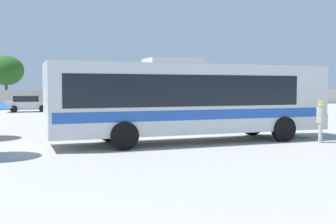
{
  "coord_description": "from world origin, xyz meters",
  "views": [
    {
      "loc": [
        -6.7,
        -16.3,
        2.26
      ],
      "look_at": [
        0.19,
        -0.27,
        1.23
      ],
      "focal_mm": 44.14,
      "sensor_mm": 36.0,
      "label": 1
    }
  ],
  "objects_px": {
    "parked_car_third_grey": "(83,102)",
    "roadside_tree_midleft": "(6,70)",
    "attendant_by_bus_door": "(321,119)",
    "parked_car_second_silver": "(28,103)",
    "coach_bus_silver_blue": "(189,98)",
    "parked_car_rightmost_black": "(142,102)"
  },
  "relations": [
    {
      "from": "parked_car_second_silver",
      "to": "parked_car_third_grey",
      "type": "bearing_deg",
      "value": 11.26
    },
    {
      "from": "parked_car_third_grey",
      "to": "coach_bus_silver_blue",
      "type": "bearing_deg",
      "value": -92.1
    },
    {
      "from": "attendant_by_bus_door",
      "to": "parked_car_third_grey",
      "type": "bearing_deg",
      "value": 97.79
    },
    {
      "from": "coach_bus_silver_blue",
      "to": "parked_car_second_silver",
      "type": "bearing_deg",
      "value": 99.98
    },
    {
      "from": "parked_car_third_grey",
      "to": "parked_car_rightmost_black",
      "type": "distance_m",
      "value": 6.3
    },
    {
      "from": "coach_bus_silver_blue",
      "to": "parked_car_third_grey",
      "type": "bearing_deg",
      "value": 87.9
    },
    {
      "from": "attendant_by_bus_door",
      "to": "parked_car_second_silver",
      "type": "bearing_deg",
      "value": 108.69
    },
    {
      "from": "coach_bus_silver_blue",
      "to": "parked_car_second_silver",
      "type": "xyz_separation_m",
      "value": [
        -4.42,
        25.1,
        -1.04
      ]
    },
    {
      "from": "parked_car_rightmost_black",
      "to": "roadside_tree_midleft",
      "type": "relative_size",
      "value": 0.76
    },
    {
      "from": "coach_bus_silver_blue",
      "to": "roadside_tree_midleft",
      "type": "xyz_separation_m",
      "value": [
        -5.89,
        35.89,
        2.4
      ]
    },
    {
      "from": "coach_bus_silver_blue",
      "to": "roadside_tree_midleft",
      "type": "distance_m",
      "value": 36.45
    },
    {
      "from": "parked_car_rightmost_black",
      "to": "parked_car_second_silver",
      "type": "bearing_deg",
      "value": -174.99
    },
    {
      "from": "coach_bus_silver_blue",
      "to": "parked_car_second_silver",
      "type": "distance_m",
      "value": 25.51
    },
    {
      "from": "coach_bus_silver_blue",
      "to": "parked_car_second_silver",
      "type": "relative_size",
      "value": 2.86
    },
    {
      "from": "parked_car_second_silver",
      "to": "parked_car_third_grey",
      "type": "xyz_separation_m",
      "value": [
        5.38,
        1.07,
        0.02
      ]
    },
    {
      "from": "coach_bus_silver_blue",
      "to": "parked_car_rightmost_black",
      "type": "xyz_separation_m",
      "value": [
        7.26,
        26.12,
        -1.07
      ]
    },
    {
      "from": "parked_car_second_silver",
      "to": "parked_car_rightmost_black",
      "type": "bearing_deg",
      "value": 5.01
    },
    {
      "from": "parked_car_third_grey",
      "to": "parked_car_rightmost_black",
      "type": "bearing_deg",
      "value": -0.44
    },
    {
      "from": "attendant_by_bus_door",
      "to": "parked_car_second_silver",
      "type": "distance_m",
      "value": 28.94
    },
    {
      "from": "parked_car_rightmost_black",
      "to": "parked_car_third_grey",
      "type": "bearing_deg",
      "value": 179.56
    },
    {
      "from": "parked_car_third_grey",
      "to": "parked_car_rightmost_black",
      "type": "height_order",
      "value": "parked_car_third_grey"
    },
    {
      "from": "parked_car_third_grey",
      "to": "roadside_tree_midleft",
      "type": "relative_size",
      "value": 0.68
    }
  ]
}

